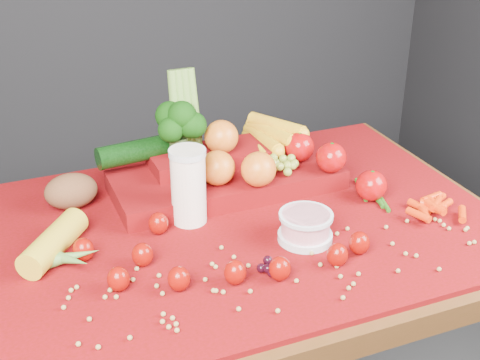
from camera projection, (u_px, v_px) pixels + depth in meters
name	position (u px, v px, depth m)	size (l,w,h in m)	color
table	(243.00, 263.00, 1.46)	(1.10, 0.80, 0.75)	#3C250D
red_cloth	(244.00, 223.00, 1.42)	(1.05, 0.75, 0.01)	#6F030E
milk_glass	(188.00, 183.00, 1.38)	(0.08, 0.08, 0.17)	white
yogurt_bowl	(306.00, 226.00, 1.33)	(0.11, 0.11, 0.06)	silver
strawberry_scatter	(211.00, 256.00, 1.25)	(0.54, 0.28, 0.05)	maroon
dark_grape_cluster	(270.00, 268.00, 1.24)	(0.06, 0.05, 0.03)	black
soybean_scatter	(285.00, 269.00, 1.25)	(0.84, 0.24, 0.01)	#A38746
corn_ear	(60.00, 253.00, 1.26)	(0.25, 0.26, 0.06)	gold
potato	(71.00, 191.00, 1.45)	(0.12, 0.08, 0.08)	brown
baby_carrot_pile	(431.00, 207.00, 1.44)	(0.17, 0.17, 0.03)	red
green_bean_pile	(373.00, 194.00, 1.51)	(0.14, 0.12, 0.01)	#1F5713
produce_mound	(231.00, 164.00, 1.53)	(0.59, 0.36, 0.27)	#6F030E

